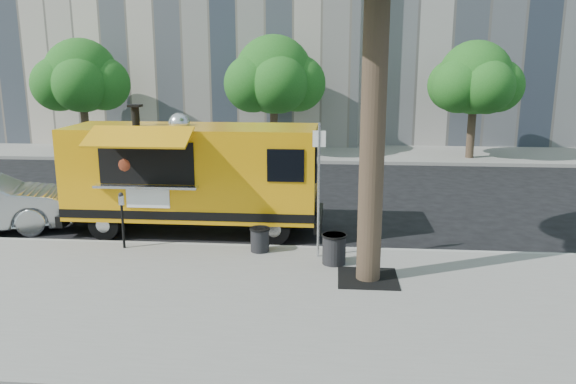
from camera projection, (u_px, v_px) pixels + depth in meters
The scene contains 13 objects.
ground at pixel (259, 239), 14.27m from camera, with size 120.00×120.00×0.00m, color black.
sidewalk at pixel (230, 302), 10.37m from camera, with size 60.00×6.00×0.15m, color gray.
curb at pixel (254, 248), 13.35m from camera, with size 60.00×0.14×0.16m, color #999993.
far_sidewalk at pixel (296, 153), 27.36m from camera, with size 60.00×5.00×0.15m, color gray.
tree_well at pixel (368, 278), 11.30m from camera, with size 1.20×1.20×0.02m, color black.
far_tree_a at pixel (81, 76), 26.18m from camera, with size 3.42×3.42×5.36m.
far_tree_b at pixel (274, 75), 25.81m from camera, with size 3.60×3.60×5.50m.
far_tree_c at pixel (475, 78), 24.80m from camera, with size 3.24×3.24×5.21m.
sign_post at pixel (319, 182), 12.22m from camera, with size 0.28×0.06×3.00m.
parking_meter at pixel (122, 214), 12.99m from camera, with size 0.11×0.11×1.33m.
food_truck at pixel (192, 174), 14.62m from camera, with size 6.73×3.10×3.32m.
trash_bin_left at pixel (334, 248), 12.07m from camera, with size 0.55×0.55×0.66m.
trash_bin_right at pixel (260, 239), 12.87m from camera, with size 0.46×0.46×0.56m.
Camera 1 is at (1.90, -13.51, 4.40)m, focal length 35.00 mm.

